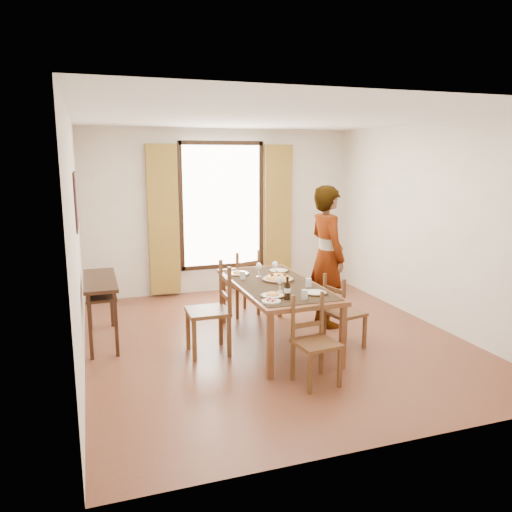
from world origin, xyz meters
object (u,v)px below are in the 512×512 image
object	(u,v)px
man	(327,256)
console_table	(100,288)
dining_table	(276,288)
pasta_platter	(278,276)

from	to	relation	value
man	console_table	bearing A→B (deg)	82.35
dining_table	man	xyz separation A→B (m)	(0.90, 0.44, 0.25)
console_table	man	xyz separation A→B (m)	(2.91, -0.28, 0.26)
pasta_platter	man	bearing A→B (deg)	21.09
dining_table	console_table	bearing A→B (deg)	160.10
man	pasta_platter	size ratio (longest dim) A/B	4.72
console_table	pasta_platter	size ratio (longest dim) A/B	3.00
console_table	pasta_platter	xyz separation A→B (m)	(2.08, -0.60, 0.12)
pasta_platter	dining_table	bearing A→B (deg)	-120.91
man	dining_table	bearing A→B (deg)	114.14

